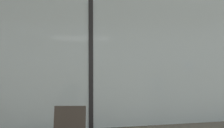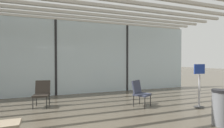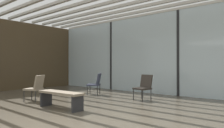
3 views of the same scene
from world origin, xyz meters
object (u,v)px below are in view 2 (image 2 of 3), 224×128
Objects in this scene: lounge_chair_1 at (140,91)px; trash_bin at (220,107)px; lounge_chair_2 at (42,92)px; info_sign at (199,87)px; parked_airplane at (36,54)px.

trash_bin is at bearing -97.99° from lounge_chair_1.
lounge_chair_2 is 5.24m from trash_bin.
trash_bin is 0.60× the size of info_sign.
info_sign is at bearing 59.48° from trash_bin.
lounge_chair_1 is at bearing -64.35° from parked_airplane.
info_sign is (5.75, -9.16, -1.38)m from parked_airplane.
parked_airplane is 14.26× the size of lounge_chair_2.
parked_airplane is at bearing 115.35° from trash_bin.
parked_airplane reaches higher than info_sign.
trash_bin is at bearing -120.52° from info_sign.
lounge_chair_2 is (-3.17, 1.04, 0.00)m from lounge_chair_1.
parked_airplane is 10.90m from info_sign.
parked_airplane is 7.49m from lounge_chair_2.
lounge_chair_2 is 1.01× the size of trash_bin.
info_sign is (1.75, -0.85, 0.18)m from lounge_chair_1.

